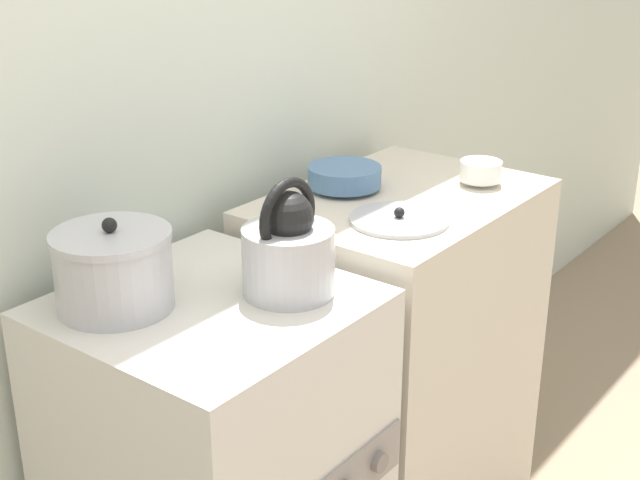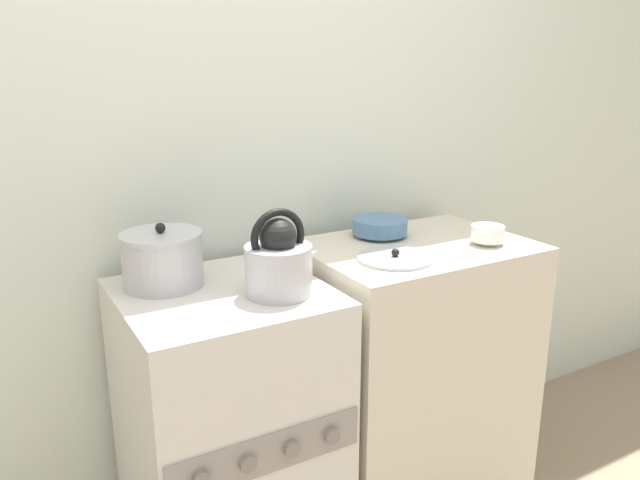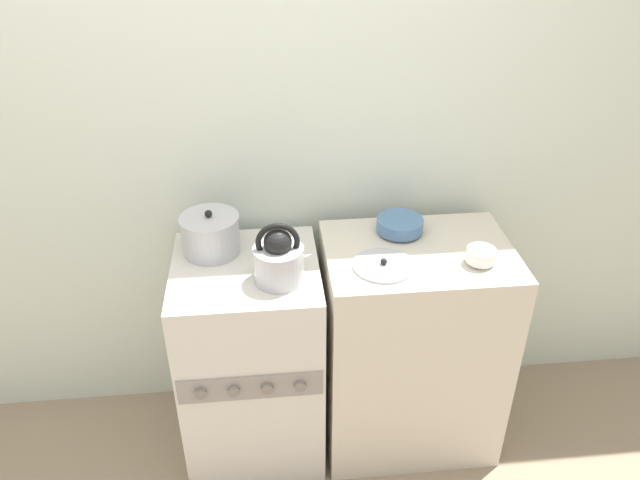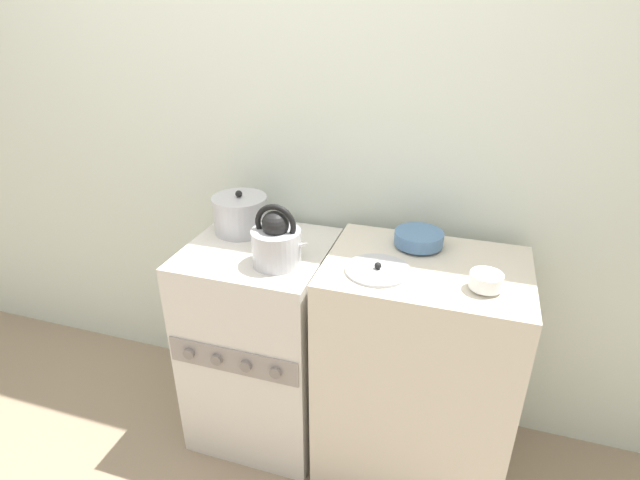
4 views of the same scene
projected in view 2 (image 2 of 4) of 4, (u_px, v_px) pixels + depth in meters
The scene contains 8 objects.
wall_back at pixel (176, 149), 1.87m from camera, with size 7.00×0.06×2.50m.
stove at pixel (229, 437), 1.81m from camera, with size 0.55×0.56×0.91m.
counter at pixel (411, 378), 2.11m from camera, with size 0.71×0.51×0.95m.
kettle at pixel (279, 262), 1.64m from camera, with size 0.22×0.18×0.23m.
cooking_pot at pixel (163, 259), 1.70m from camera, with size 0.22×0.22×0.18m.
enamel_bowl at pixel (380, 226), 2.05m from camera, with size 0.18×0.18×0.06m.
small_ceramic_bowl at pixel (488, 234), 1.97m from camera, with size 0.10×0.10×0.06m.
loose_pot_lid at pixel (395, 258), 1.82m from camera, with size 0.22×0.22×0.03m.
Camera 2 is at (-0.56, -1.23, 1.51)m, focal length 35.00 mm.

